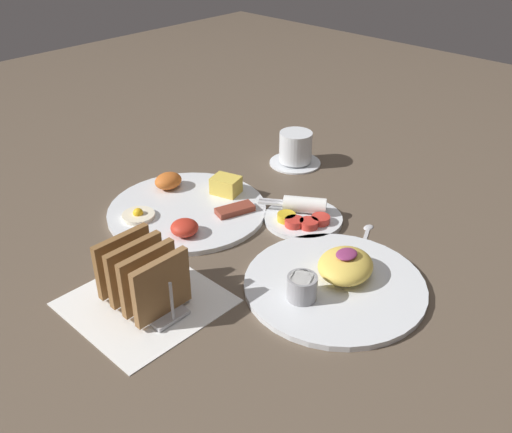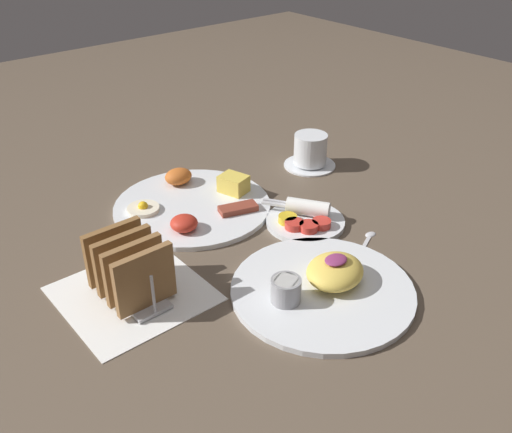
# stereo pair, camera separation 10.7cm
# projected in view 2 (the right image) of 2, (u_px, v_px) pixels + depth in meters

# --- Properties ---
(ground_plane) EXTENTS (3.00, 3.00, 0.00)m
(ground_plane) POSITION_uv_depth(u_px,v_px,m) (241.00, 248.00, 1.04)
(ground_plane) COLOR brown
(napkin_flat) EXTENTS (0.22, 0.22, 0.00)m
(napkin_flat) POSITION_uv_depth(u_px,v_px,m) (133.00, 293.00, 0.92)
(napkin_flat) COLOR white
(napkin_flat) RESTS_ON ground_plane
(plate_breakfast) EXTENTS (0.32, 0.32, 0.05)m
(plate_breakfast) POSITION_uv_depth(u_px,v_px,m) (193.00, 203.00, 1.16)
(plate_breakfast) COLOR white
(plate_breakfast) RESTS_ON ground_plane
(plate_condiments) EXTENTS (0.15, 0.17, 0.04)m
(plate_condiments) POSITION_uv_depth(u_px,v_px,m) (305.00, 219.00, 1.10)
(plate_condiments) COLOR white
(plate_condiments) RESTS_ON ground_plane
(plate_foreground) EXTENTS (0.30, 0.30, 0.06)m
(plate_foreground) POSITION_uv_depth(u_px,v_px,m) (323.00, 285.00, 0.92)
(plate_foreground) COLOR white
(plate_foreground) RESTS_ON ground_plane
(toast_rack) EXTENTS (0.10, 0.15, 0.10)m
(toast_rack) POSITION_uv_depth(u_px,v_px,m) (130.00, 268.00, 0.90)
(toast_rack) COLOR #B7B7BC
(toast_rack) RESTS_ON ground_plane
(coffee_cup) EXTENTS (0.12, 0.12, 0.08)m
(coffee_cup) POSITION_uv_depth(u_px,v_px,m) (310.00, 152.00, 1.31)
(coffee_cup) COLOR white
(coffee_cup) RESTS_ON ground_plane
(teaspoon) EXTENTS (0.12, 0.06, 0.01)m
(teaspoon) POSITION_uv_depth(u_px,v_px,m) (366.00, 242.00, 1.05)
(teaspoon) COLOR silver
(teaspoon) RESTS_ON ground_plane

